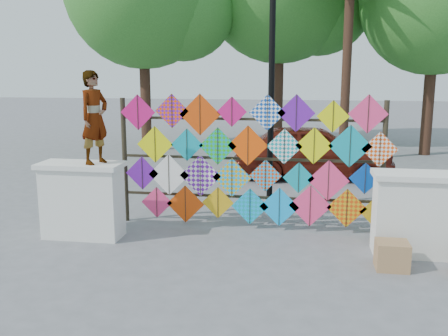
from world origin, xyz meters
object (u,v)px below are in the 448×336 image
Objects in this scene: vendor_woman at (94,118)px; kite_rack at (253,162)px; lamppost at (272,75)px; sedan at (313,151)px.

kite_rack is at bearing -46.39° from vendor_woman.
lamppost reaches higher than kite_rack.
kite_rack is 3.22× the size of vendor_woman.
vendor_woman is at bearing -159.61° from kite_rack.
vendor_woman is 6.66m from sedan.
lamppost is (-0.91, -3.22, 1.99)m from sedan.
lamppost is (0.22, 1.27, 1.48)m from kite_rack.
kite_rack is at bearing -100.00° from lamppost.
sedan is at bearing 75.81° from kite_rack.
kite_rack is 4.66m from sedan.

